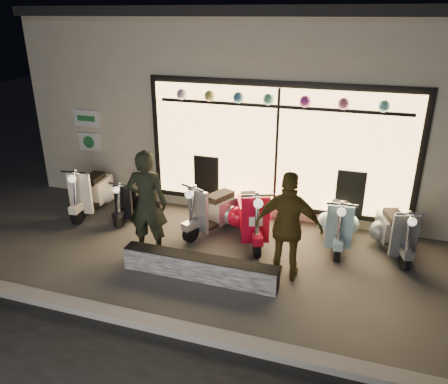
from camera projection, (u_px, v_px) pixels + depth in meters
The scene contains 12 objects.
ground at pixel (207, 257), 7.83m from camera, with size 40.00×40.00×0.00m, color #383533.
kerb at pixel (157, 324), 6.05m from camera, with size 40.00×0.25×0.12m, color slate.
shop_building at pixel (272, 94), 11.41m from camera, with size 10.20×6.23×4.20m.
graffiti_barrier at pixel (199, 267), 7.15m from camera, with size 2.63×0.28×0.40m, color black.
scooter_silver at pixel (218, 209), 8.74m from camera, with size 0.87×1.45×1.06m.
scooter_red at pixel (251, 214), 8.44m from camera, with size 0.91×1.55×1.13m.
scooter_black at pixel (137, 200), 9.33m from camera, with size 0.48×1.26×0.90m.
scooter_cream at pixel (94, 190), 9.62m from camera, with size 0.60×1.53×1.09m.
scooter_blue at pixel (338, 221), 8.24m from camera, with size 0.53×1.44×1.03m.
scooter_grey at pixel (393, 230), 7.96m from camera, with size 0.69×1.39×0.99m.
man at pixel (147, 203), 7.64m from camera, with size 0.71×0.47×1.94m, color black.
woman at pixel (289, 227), 6.91m from camera, with size 1.08×0.45×1.84m, color #53431A.
Camera 1 is at (2.42, -6.36, 4.06)m, focal length 35.00 mm.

